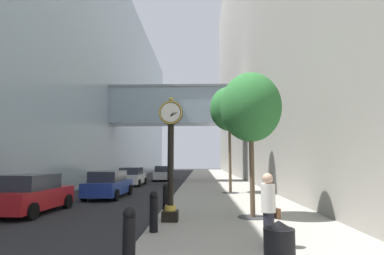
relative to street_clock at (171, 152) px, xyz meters
The scene contains 16 objects.
ground_plane 19.89m from the street_clock, 91.73° to the left, with size 110.00×110.00×0.00m, color #262628.
sidewalk_right 23.00m from the street_clock, 83.59° to the left, with size 6.30×80.00×0.14m, color #9E998E.
building_block_left 27.70m from the street_clock, 119.28° to the left, with size 23.36×80.00×24.01m.
building_block_right 29.35m from the street_clock, 65.82° to the left, with size 9.00×80.00×36.05m.
street_clock is the anchor object (origin of this frame).
bollard_nearest 5.03m from the street_clock, 93.86° to the right, with size 0.26×0.26×1.17m.
bollard_second 2.41m from the street_clock, 101.03° to the right, with size 0.26×0.26×1.17m.
bollard_third 2.29m from the street_clock, 102.35° to the left, with size 0.26×0.26×1.17m.
street_tree_near 3.48m from the street_clock, 14.54° to the left, with size 2.29×2.29×5.39m.
street_tree_mid_near 10.25m from the street_clock, 72.44° to the left, with size 2.56×2.56×6.96m.
trash_bin 6.14m from the street_clock, 66.11° to the right, with size 0.53×0.53×1.05m.
pedestrian_walking 4.41m from the street_clock, 49.97° to the right, with size 0.52×0.44×1.76m.
car_silver_near 23.84m from the street_clock, 97.66° to the left, with size 2.11×4.59×1.62m.
car_white_mid 17.55m from the street_clock, 107.09° to the left, with size 2.09×4.16×1.60m.
car_red_far 6.66m from the street_clock, 160.74° to the left, with size 2.13×4.20×1.63m.
car_blue_trailing 9.08m from the street_clock, 120.16° to the left, with size 2.04×4.62×1.58m.
Camera 1 is at (1.66, -3.44, 2.19)m, focal length 28.61 mm.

